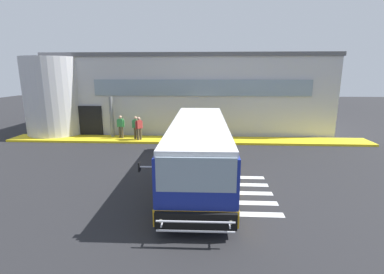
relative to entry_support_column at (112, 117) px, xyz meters
name	(u,v)px	position (x,y,z in m)	size (l,w,h in m)	color
ground_plane	(181,161)	(5.74, -5.40, -1.67)	(80.00, 90.00, 0.02)	#232326
bay_paint_stripes	(219,192)	(7.74, -9.60, -1.66)	(4.40, 3.96, 0.01)	silver
terminal_building	(185,91)	(5.05, 6.24, 1.52)	(24.01, 13.80, 6.37)	#B7B7BC
boarding_curb	(187,140)	(5.74, -0.60, -1.59)	(26.21, 2.00, 0.15)	yellow
entry_support_column	(112,117)	(0.00, 0.00, 0.00)	(0.28, 0.28, 3.03)	slate
bus_main_foreground	(199,150)	(6.81, -7.81, -0.33)	(3.03, 10.90, 2.70)	navy
passenger_near_column	(121,126)	(0.80, -0.47, -0.58)	(0.59, 0.26, 1.68)	#4C4233
passenger_by_doorway	(136,127)	(2.02, -0.79, -0.58)	(0.58, 0.28, 1.68)	#4C4233
passenger_at_curb_edge	(139,127)	(2.31, -1.05, -0.58)	(0.44, 0.45, 1.68)	#4C4233
safety_bollard_yellow	(229,139)	(8.73, -1.80, -1.21)	(0.18, 0.18, 0.90)	yellow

